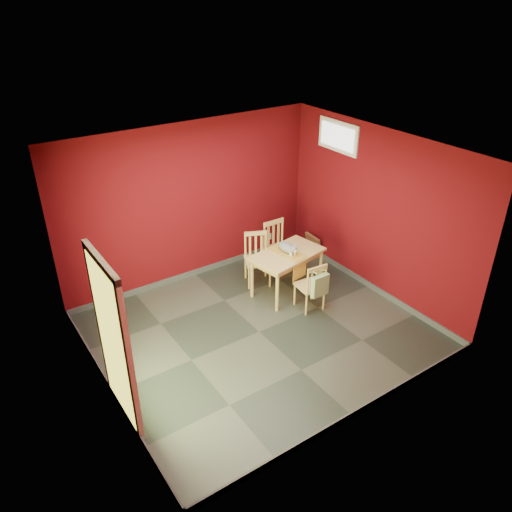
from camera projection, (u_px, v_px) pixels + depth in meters
ground at (259, 332)px, 7.38m from camera, size 4.50×4.50×0.00m
room_shell at (259, 329)px, 7.36m from camera, size 4.50×4.50×4.50m
doorway at (112, 338)px, 5.45m from camera, size 0.06×1.01×2.13m
window at (338, 136)px, 8.06m from camera, size 0.05×0.90×0.50m
outlet_plate at (269, 237)px, 9.46m from camera, size 0.08×0.02×0.12m
dining_table at (287, 258)px, 8.05m from camera, size 1.27×0.87×0.73m
table_runner at (292, 258)px, 7.95m from camera, size 0.41×0.69×0.32m
chair_far_left at (257, 258)px, 8.42m from camera, size 0.55×0.55×0.89m
chair_far_right at (278, 248)px, 8.67m from camera, size 0.45×0.45×0.96m
chair_near at (311, 285)px, 7.72m from camera, size 0.42×0.42×0.82m
tote_bag at (320, 285)px, 7.51m from camera, size 0.29×0.18×0.41m
cat at (287, 246)px, 8.00m from camera, size 0.26×0.43×0.21m
picture_frame at (314, 245)px, 9.36m from camera, size 0.16×0.42×0.41m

